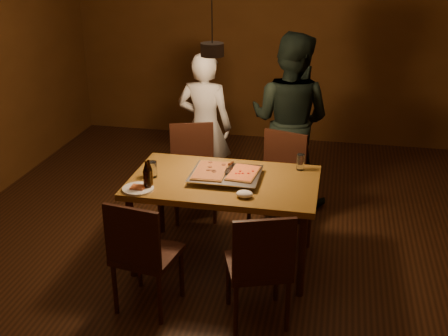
% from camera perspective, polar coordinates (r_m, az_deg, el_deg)
% --- Properties ---
extents(room_shell, '(6.00, 6.00, 6.00)m').
position_cam_1_polar(room_shell, '(4.46, -1.17, 7.51)').
color(room_shell, '#3B1F10').
rests_on(room_shell, ground).
extents(dining_table, '(1.50, 0.90, 0.75)m').
position_cam_1_polar(dining_table, '(4.52, 0.00, -2.03)').
color(dining_table, olive).
rests_on(dining_table, floor).
extents(chair_far_left, '(0.53, 0.53, 0.49)m').
position_cam_1_polar(chair_far_left, '(5.41, -3.17, 0.61)').
color(chair_far_left, '#38190F').
rests_on(chair_far_left, floor).
extents(chair_far_right, '(0.53, 0.53, 0.49)m').
position_cam_1_polar(chair_far_right, '(5.20, 5.70, -0.39)').
color(chair_far_right, '#38190F').
rests_on(chair_far_right, floor).
extents(chair_near_left, '(0.48, 0.48, 0.49)m').
position_cam_1_polar(chair_near_left, '(4.02, -8.44, -7.97)').
color(chair_near_left, '#38190F').
rests_on(chair_near_left, floor).
extents(chair_near_right, '(0.54, 0.54, 0.49)m').
position_cam_1_polar(chair_near_right, '(3.85, 3.72, -9.24)').
color(chair_near_right, '#38190F').
rests_on(chair_near_right, floor).
extents(pizza_tray, '(0.56, 0.46, 0.05)m').
position_cam_1_polar(pizza_tray, '(4.50, 0.17, -0.80)').
color(pizza_tray, silver).
rests_on(pizza_tray, dining_table).
extents(pizza_meat, '(0.26, 0.40, 0.02)m').
position_cam_1_polar(pizza_meat, '(4.51, -1.38, -0.26)').
color(pizza_meat, maroon).
rests_on(pizza_meat, pizza_tray).
extents(pizza_cheese, '(0.25, 0.36, 0.02)m').
position_cam_1_polar(pizza_cheese, '(4.47, 1.98, -0.50)').
color(pizza_cheese, gold).
rests_on(pizza_cheese, pizza_tray).
extents(spatula, '(0.11, 0.25, 0.04)m').
position_cam_1_polar(spatula, '(4.50, 0.31, -0.26)').
color(spatula, silver).
rests_on(spatula, pizza_tray).
extents(beer_bottle_a, '(0.06, 0.06, 0.22)m').
position_cam_1_polar(beer_bottle_a, '(4.36, -7.64, -0.58)').
color(beer_bottle_a, black).
rests_on(beer_bottle_a, dining_table).
extents(beer_bottle_b, '(0.06, 0.06, 0.23)m').
position_cam_1_polar(beer_bottle_b, '(4.32, -7.84, -0.74)').
color(beer_bottle_b, black).
rests_on(beer_bottle_b, dining_table).
extents(water_glass_left, '(0.08, 0.08, 0.13)m').
position_cam_1_polar(water_glass_left, '(4.55, -7.33, -0.14)').
color(water_glass_left, silver).
rests_on(water_glass_left, dining_table).
extents(water_glass_right, '(0.07, 0.07, 0.14)m').
position_cam_1_polar(water_glass_right, '(4.69, 7.78, 0.59)').
color(water_glass_right, silver).
rests_on(water_glass_right, dining_table).
extents(plate_slice, '(0.24, 0.24, 0.03)m').
position_cam_1_polar(plate_slice, '(4.36, -8.73, -2.08)').
color(plate_slice, white).
rests_on(plate_slice, dining_table).
extents(napkin, '(0.13, 0.10, 0.05)m').
position_cam_1_polar(napkin, '(4.19, 2.10, -2.66)').
color(napkin, white).
rests_on(napkin, dining_table).
extents(diner_white, '(0.58, 0.40, 1.52)m').
position_cam_1_polar(diner_white, '(5.70, -1.96, 4.22)').
color(diner_white, silver).
rests_on(diner_white, floor).
extents(diner_dark, '(1.00, 0.88, 1.73)m').
position_cam_1_polar(diner_dark, '(5.59, 6.69, 4.82)').
color(diner_dark, black).
rests_on(diner_dark, floor).
extents(pendant_lamp, '(0.18, 0.18, 1.10)m').
position_cam_1_polar(pendant_lamp, '(4.38, -1.21, 12.07)').
color(pendant_lamp, black).
rests_on(pendant_lamp, ceiling).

